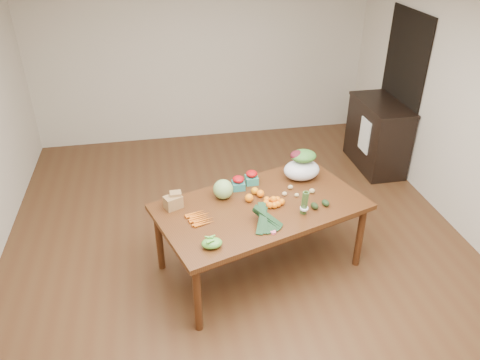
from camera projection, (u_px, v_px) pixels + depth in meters
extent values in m
plane|color=#4E311B|center=(240.00, 252.00, 5.00)|extent=(6.00, 6.00, 0.00)
cube|color=beige|center=(202.00, 51.00, 6.85)|extent=(5.00, 0.02, 2.70)
cube|color=#492911|center=(260.00, 236.00, 4.62)|extent=(2.17, 1.62, 0.75)
cube|color=black|center=(400.00, 92.00, 6.23)|extent=(0.02, 1.00, 2.10)
cube|color=black|center=(377.00, 135.00, 6.42)|extent=(0.52, 1.02, 0.94)
cube|color=white|center=(365.00, 136.00, 6.23)|extent=(0.02, 0.28, 0.45)
sphere|color=#99B669|center=(223.00, 189.00, 4.49)|extent=(0.19, 0.19, 0.19)
sphere|color=orange|center=(249.00, 198.00, 4.46)|extent=(0.08, 0.08, 0.08)
sphere|color=orange|center=(255.00, 191.00, 4.58)|extent=(0.07, 0.07, 0.07)
sphere|color=orange|center=(260.00, 194.00, 4.53)|extent=(0.07, 0.07, 0.07)
ellipsoid|color=#54A839|center=(212.00, 243.00, 3.87)|extent=(0.18, 0.13, 0.08)
ellipsoid|color=tan|center=(284.00, 194.00, 4.56)|extent=(0.05, 0.04, 0.04)
ellipsoid|color=#D0BC78|center=(297.00, 195.00, 4.55)|extent=(0.04, 0.04, 0.04)
ellipsoid|color=tan|center=(291.00, 187.00, 4.67)|extent=(0.05, 0.04, 0.04)
ellipsoid|color=tan|center=(290.00, 187.00, 4.67)|extent=(0.05, 0.04, 0.04)
ellipsoid|color=tan|center=(312.00, 191.00, 4.60)|extent=(0.06, 0.05, 0.05)
ellipsoid|color=black|center=(315.00, 206.00, 4.36)|extent=(0.08, 0.10, 0.06)
ellipsoid|color=black|center=(325.00, 203.00, 4.40)|extent=(0.08, 0.10, 0.06)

